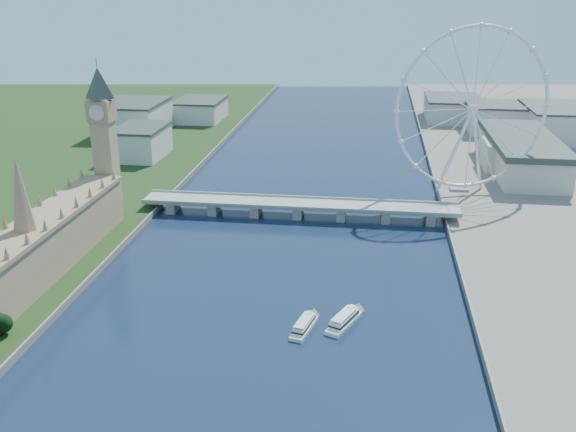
# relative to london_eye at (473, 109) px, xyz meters

# --- Properties ---
(parliament_range) EXTENTS (24.00, 200.00, 70.00)m
(parliament_range) POSITION_rel_london_eye_xyz_m (-247.98, -185.08, -49.04)
(parliament_range) COLOR tan
(parliament_range) RESTS_ON ground
(big_ben) EXTENTS (20.02, 20.02, 110.00)m
(big_ben) POSITION_rel_london_eye_xyz_m (-247.98, -77.08, -0.95)
(big_ben) COLOR tan
(big_ben) RESTS_ON ground
(westminster_bridge) EXTENTS (220.00, 22.00, 9.50)m
(westminster_bridge) POSITION_rel_london_eye_xyz_m (-119.98, -55.08, -60.89)
(westminster_bridge) COLOR gray
(westminster_bridge) RESTS_ON ground
(london_eye) EXTENTS (113.60, 39.12, 124.30)m
(london_eye) POSITION_rel_london_eye_xyz_m (0.00, 0.00, 0.00)
(london_eye) COLOR silver
(london_eye) RESTS_ON ground
(county_hall) EXTENTS (54.00, 144.00, 35.00)m
(county_hall) POSITION_rel_london_eye_xyz_m (55.02, 74.92, -67.52)
(county_hall) COLOR beige
(county_hall) RESTS_ON ground
(city_skyline) EXTENTS (505.00, 280.00, 32.00)m
(city_skyline) POSITION_rel_london_eye_xyz_m (-80.75, 205.00, -50.56)
(city_skyline) COLOR beige
(city_skyline) RESTS_ON ground
(tour_boat_near) EXTENTS (12.88, 27.59, 5.88)m
(tour_boat_near) POSITION_rel_london_eye_xyz_m (-99.33, -210.49, -67.52)
(tour_boat_near) COLOR beige
(tour_boat_near) RESTS_ON ground
(tour_boat_far) EXTENTS (18.78, 29.84, 6.48)m
(tour_boat_far) POSITION_rel_london_eye_xyz_m (-80.82, -203.25, -67.52)
(tour_boat_far) COLOR white
(tour_boat_far) RESTS_ON ground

